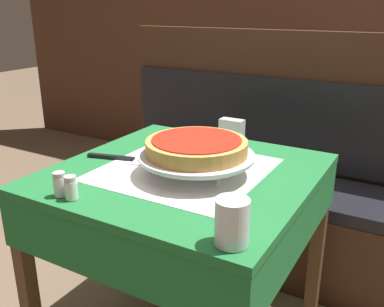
% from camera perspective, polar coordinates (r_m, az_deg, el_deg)
% --- Properties ---
extents(dining_table_front, '(0.86, 0.86, 0.77)m').
position_cam_1_polar(dining_table_front, '(1.53, -0.99, -6.18)').
color(dining_table_front, '#1E6B33').
rests_on(dining_table_front, ground_plane).
extents(dining_table_rear, '(0.65, 0.65, 0.78)m').
position_cam_1_polar(dining_table_rear, '(2.81, 17.38, 4.76)').
color(dining_table_rear, red).
rests_on(dining_table_rear, ground_plane).
extents(booth_bench, '(1.70, 0.47, 1.19)m').
position_cam_1_polar(booth_bench, '(2.32, 8.53, -5.40)').
color(booth_bench, '#3D2316').
rests_on(booth_bench, ground_plane).
extents(back_wall_panel, '(6.00, 0.04, 2.40)m').
position_cam_1_polar(back_wall_panel, '(3.25, 18.04, 16.47)').
color(back_wall_panel, '#4C2D1E').
rests_on(back_wall_panel, ground_plane).
extents(pizza_pan_stand, '(0.39, 0.39, 0.07)m').
position_cam_1_polar(pizza_pan_stand, '(1.42, 0.60, -0.43)').
color(pizza_pan_stand, '#ADADB2').
rests_on(pizza_pan_stand, dining_table_front).
extents(deep_dish_pizza, '(0.34, 0.34, 0.05)m').
position_cam_1_polar(deep_dish_pizza, '(1.41, 0.61, 0.94)').
color(deep_dish_pizza, '#C68E47').
rests_on(deep_dish_pizza, pizza_pan_stand).
extents(pizza_server, '(0.29, 0.12, 0.01)m').
position_cam_1_polar(pizza_server, '(1.59, -8.66, -0.72)').
color(pizza_server, '#BCBCC1').
rests_on(pizza_server, dining_table_front).
extents(water_glass_near, '(0.08, 0.08, 0.12)m').
position_cam_1_polar(water_glass_near, '(1.02, 5.35, -9.07)').
color(water_glass_near, silver).
rests_on(water_glass_near, dining_table_front).
extents(salt_shaker, '(0.04, 0.04, 0.07)m').
position_cam_1_polar(salt_shaker, '(1.33, -17.22, -3.94)').
color(salt_shaker, silver).
rests_on(salt_shaker, dining_table_front).
extents(pepper_shaker, '(0.04, 0.04, 0.07)m').
position_cam_1_polar(pepper_shaker, '(1.30, -15.84, -4.43)').
color(pepper_shaker, silver).
rests_on(pepper_shaker, dining_table_front).
extents(napkin_holder, '(0.10, 0.05, 0.09)m').
position_cam_1_polar(napkin_holder, '(1.80, 5.24, 3.18)').
color(napkin_holder, '#B2B2B7').
rests_on(napkin_holder, dining_table_front).
extents(condiment_caddy, '(0.12, 0.12, 0.15)m').
position_cam_1_polar(condiment_caddy, '(2.82, 17.73, 8.24)').
color(condiment_caddy, black).
rests_on(condiment_caddy, dining_table_rear).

